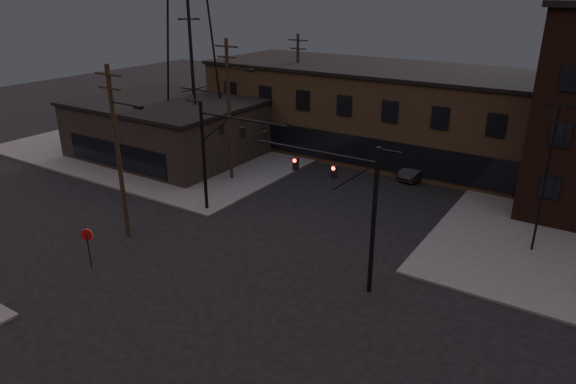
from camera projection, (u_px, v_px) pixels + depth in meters
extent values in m
plane|color=black|center=(221.00, 293.00, 27.17)|extent=(140.00, 140.00, 0.00)
cube|color=#474744|center=(195.00, 137.00, 55.43)|extent=(30.00, 30.00, 0.15)
cube|color=brown|center=(414.00, 116.00, 47.51)|extent=(40.00, 12.00, 8.00)
cube|color=black|center=(166.00, 130.00, 48.85)|extent=(16.00, 12.00, 5.00)
cylinder|color=black|center=(373.00, 223.00, 25.91)|extent=(0.24, 0.24, 8.00)
cylinder|color=black|center=(315.00, 151.00, 26.50)|extent=(7.00, 0.14, 0.14)
cube|color=#FF140C|center=(334.00, 172.00, 26.24)|extent=(0.28, 0.22, 0.70)
cube|color=#FF140C|center=(296.00, 164.00, 27.42)|extent=(0.28, 0.22, 0.70)
cylinder|color=black|center=(204.00, 157.00, 35.98)|extent=(0.24, 0.24, 8.00)
cylinder|color=black|center=(242.00, 119.00, 33.03)|extent=(7.00, 0.14, 0.14)
cube|color=black|center=(221.00, 129.00, 34.24)|extent=(0.28, 0.22, 0.70)
cube|color=black|center=(242.00, 133.00, 33.36)|extent=(0.28, 0.22, 0.70)
cube|color=black|center=(264.00, 137.00, 32.47)|extent=(0.28, 0.22, 0.70)
cylinder|color=black|center=(89.00, 251.00, 29.26)|extent=(0.06, 0.06, 2.20)
cylinder|color=maroon|center=(87.00, 235.00, 28.91)|extent=(0.72, 0.33, 0.76)
cylinder|color=black|center=(118.00, 155.00, 31.51)|extent=(0.28, 0.28, 11.00)
cube|color=black|center=(108.00, 74.00, 29.70)|extent=(2.20, 0.12, 0.12)
cube|color=black|center=(110.00, 88.00, 30.00)|extent=(1.80, 0.12, 0.12)
cube|color=black|center=(138.00, 107.00, 29.15)|extent=(0.60, 0.25, 0.18)
cylinder|color=black|center=(229.00, 112.00, 41.28)|extent=(0.28, 0.28, 11.50)
cube|color=black|center=(226.00, 46.00, 39.37)|extent=(2.20, 0.12, 0.12)
cube|color=black|center=(227.00, 57.00, 39.67)|extent=(1.80, 0.12, 0.12)
cube|color=black|center=(251.00, 71.00, 38.82)|extent=(0.60, 0.25, 0.18)
cylinder|color=black|center=(298.00, 91.00, 51.22)|extent=(0.28, 0.28, 11.00)
cube|color=black|center=(298.00, 40.00, 49.41)|extent=(2.20, 0.12, 0.12)
cube|color=black|center=(298.00, 49.00, 49.71)|extent=(1.80, 0.12, 0.12)
cylinder|color=black|center=(545.00, 183.00, 29.83)|extent=(0.14, 0.14, 9.00)
cube|color=black|center=(550.00, 104.00, 28.40)|extent=(0.50, 0.28, 0.18)
cube|color=black|center=(570.00, 107.00, 27.90)|extent=(0.50, 0.28, 0.18)
imported|color=black|center=(545.00, 192.00, 38.33)|extent=(4.56, 2.40, 1.48)
imported|color=black|center=(419.00, 169.00, 43.49)|extent=(2.35, 4.77, 1.50)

